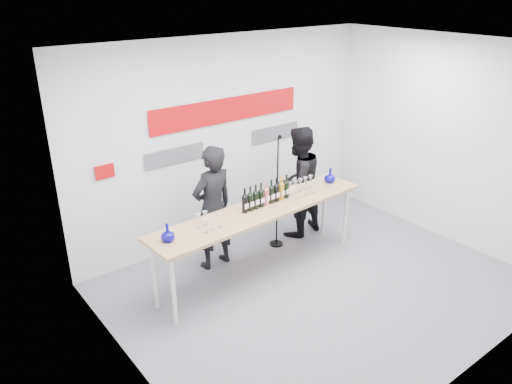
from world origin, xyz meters
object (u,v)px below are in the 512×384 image
at_px(presenter_left, 213,208).
at_px(presenter_right, 298,182).
at_px(tasting_table, 261,214).
at_px(mic_stand, 277,213).

bearing_deg(presenter_left, presenter_right, 175.27).
bearing_deg(tasting_table, mic_stand, 31.55).
relative_size(presenter_left, mic_stand, 1.01).
relative_size(tasting_table, presenter_right, 1.87).
xyz_separation_m(tasting_table, mic_stand, (0.66, 0.45, -0.35)).
bearing_deg(mic_stand, tasting_table, -132.19).
distance_m(tasting_table, presenter_right, 1.28).
height_order(tasting_table, presenter_right, presenter_right).
bearing_deg(presenter_right, mic_stand, 7.37).
distance_m(tasting_table, mic_stand, 0.87).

